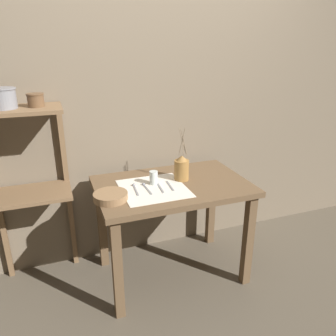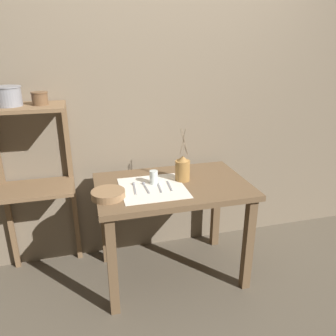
{
  "view_description": "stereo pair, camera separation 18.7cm",
  "coord_description": "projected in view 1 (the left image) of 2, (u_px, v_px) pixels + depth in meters",
  "views": [
    {
      "loc": [
        -0.75,
        -1.97,
        1.66
      ],
      "look_at": [
        -0.03,
        0.0,
        0.87
      ],
      "focal_mm": 35.0,
      "sensor_mm": 36.0,
      "label": 1
    },
    {
      "loc": [
        -0.57,
        -2.02,
        1.66
      ],
      "look_at": [
        -0.03,
        0.0,
        0.87
      ],
      "focal_mm": 35.0,
      "sensor_mm": 36.0,
      "label": 2
    }
  ],
  "objects": [
    {
      "name": "spoon_outer",
      "position": [
        145.0,
        186.0,
        2.23
      ],
      "size": [
        0.02,
        0.18,
        0.02
      ],
      "color": "gray",
      "rests_on": "wooden_table"
    },
    {
      "name": "spoon_inner",
      "position": [
        135.0,
        187.0,
        2.22
      ],
      "size": [
        0.03,
        0.18,
        0.02
      ],
      "color": "gray",
      "rests_on": "wooden_table"
    },
    {
      "name": "glass_tumbler_near",
      "position": [
        154.0,
        178.0,
        2.26
      ],
      "size": [
        0.06,
        0.06,
        0.09
      ],
      "color": "silver",
      "rests_on": "wooden_table"
    },
    {
      "name": "wooden_shelf_unit",
      "position": [
        28.0,
        166.0,
        2.18
      ],
      "size": [
        0.51,
        0.34,
        1.3
      ],
      "color": "brown",
      "rests_on": "ground_plane"
    },
    {
      "name": "pitcher_with_flowers",
      "position": [
        182.0,
        169.0,
        2.32
      ],
      "size": [
        0.1,
        0.1,
        0.38
      ],
      "color": "olive",
      "rests_on": "wooden_table"
    },
    {
      "name": "metal_pot_small",
      "position": [
        36.0,
        100.0,
        2.02
      ],
      "size": [
        0.11,
        0.11,
        0.08
      ],
      "color": "brown",
      "rests_on": "wooden_shelf_unit"
    },
    {
      "name": "wooden_bowl",
      "position": [
        111.0,
        196.0,
        2.04
      ],
      "size": [
        0.22,
        0.22,
        0.05
      ],
      "color": "#8E6B47",
      "rests_on": "wooden_table"
    },
    {
      "name": "stone_wall_back",
      "position": [
        151.0,
        108.0,
        2.53
      ],
      "size": [
        7.0,
        0.06,
        2.4
      ],
      "color": "#7A6B56",
      "rests_on": "ground_plane"
    },
    {
      "name": "fork_inner",
      "position": [
        170.0,
        186.0,
        2.24
      ],
      "size": [
        0.02,
        0.17,
        0.0
      ],
      "color": "gray",
      "rests_on": "wooden_table"
    },
    {
      "name": "metal_pot_large",
      "position": [
        2.0,
        98.0,
        1.96
      ],
      "size": [
        0.17,
        0.17,
        0.12
      ],
      "color": "gray",
      "rests_on": "wooden_shelf_unit"
    },
    {
      "name": "wooden_table",
      "position": [
        172.0,
        199.0,
        2.33
      ],
      "size": [
        1.06,
        0.7,
        0.75
      ],
      "color": "brown",
      "rests_on": "ground_plane"
    },
    {
      "name": "knife_center",
      "position": [
        160.0,
        188.0,
        2.21
      ],
      "size": [
        0.03,
        0.17,
        0.0
      ],
      "color": "gray",
      "rests_on": "wooden_table"
    },
    {
      "name": "ground_plane",
      "position": [
        172.0,
        272.0,
        2.55
      ],
      "size": [
        12.0,
        12.0,
        0.0
      ],
      "primitive_type": "plane",
      "color": "brown"
    },
    {
      "name": "linen_cloth",
      "position": [
        154.0,
        188.0,
        2.21
      ],
      "size": [
        0.43,
        0.44,
        0.0
      ],
      "color": "silver",
      "rests_on": "wooden_table"
    }
  ]
}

